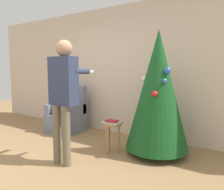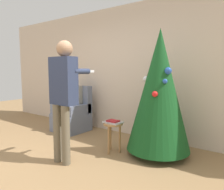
{
  "view_description": "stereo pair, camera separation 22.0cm",
  "coord_description": "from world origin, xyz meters",
  "px_view_note": "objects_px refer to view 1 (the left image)",
  "views": [
    {
      "loc": [
        2.46,
        -1.77,
        1.37
      ],
      "look_at": [
        0.66,
        0.94,
        0.99
      ],
      "focal_mm": 35.0,
      "sensor_mm": 36.0,
      "label": 1
    },
    {
      "loc": [
        2.64,
        -1.65,
        1.37
      ],
      "look_at": [
        0.66,
        0.94,
        0.99
      ],
      "focal_mm": 35.0,
      "sensor_mm": 36.0,
      "label": 2
    }
  ],
  "objects_px": {
    "christmas_tree": "(158,90)",
    "armchair": "(68,116)",
    "person_seated": "(66,102)",
    "side_stool": "(112,129)",
    "person_standing": "(63,90)"
  },
  "relations": [
    {
      "from": "armchair",
      "to": "side_stool",
      "type": "bearing_deg",
      "value": -18.74
    },
    {
      "from": "christmas_tree",
      "to": "person_standing",
      "type": "relative_size",
      "value": 1.12
    },
    {
      "from": "armchair",
      "to": "person_seated",
      "type": "bearing_deg",
      "value": -90.0
    },
    {
      "from": "person_standing",
      "to": "side_stool",
      "type": "xyz_separation_m",
      "value": [
        0.35,
        0.73,
        -0.69
      ]
    },
    {
      "from": "christmas_tree",
      "to": "armchair",
      "type": "relative_size",
      "value": 1.99
    },
    {
      "from": "christmas_tree",
      "to": "armchair",
      "type": "bearing_deg",
      "value": 175.5
    },
    {
      "from": "armchair",
      "to": "side_stool",
      "type": "height_order",
      "value": "armchair"
    },
    {
      "from": "person_standing",
      "to": "side_stool",
      "type": "bearing_deg",
      "value": 64.25
    },
    {
      "from": "christmas_tree",
      "to": "armchair",
      "type": "distance_m",
      "value": 2.29
    },
    {
      "from": "armchair",
      "to": "person_seated",
      "type": "relative_size",
      "value": 0.82
    },
    {
      "from": "person_standing",
      "to": "person_seated",
      "type": "bearing_deg",
      "value": 134.2
    },
    {
      "from": "person_standing",
      "to": "side_stool",
      "type": "distance_m",
      "value": 1.06
    },
    {
      "from": "christmas_tree",
      "to": "person_standing",
      "type": "height_order",
      "value": "christmas_tree"
    },
    {
      "from": "armchair",
      "to": "person_standing",
      "type": "bearing_deg",
      "value": -46.54
    },
    {
      "from": "person_standing",
      "to": "side_stool",
      "type": "relative_size",
      "value": 3.57
    }
  ]
}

